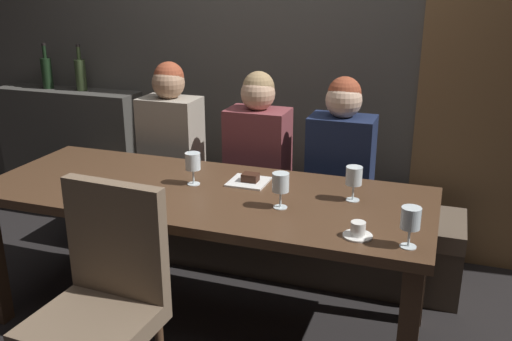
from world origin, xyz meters
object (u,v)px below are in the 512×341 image
(wine_bottle_dark_red, at_px, (47,72))
(espresso_cup, at_px, (358,231))
(banquette_bench, at_px, (252,228))
(chair_near_side, at_px, (103,293))
(wine_glass_near_left, at_px, (193,162))
(diner_far_end, at_px, (341,149))
(dining_table, at_px, (204,207))
(dessert_plate, at_px, (249,180))
(wine_glass_end_right, at_px, (411,219))
(wine_bottle_pale_label, at_px, (81,74))
(diner_redhead, at_px, (171,130))
(diner_bearded, at_px, (258,140))
(wine_glass_near_right, at_px, (354,177))
(fork_on_table, at_px, (277,183))
(wine_glass_center_front, at_px, (281,184))

(wine_bottle_dark_red, bearing_deg, espresso_cup, -27.60)
(banquette_bench, distance_m, chair_near_side, 1.46)
(wine_glass_near_left, bearing_deg, diner_far_end, 44.45)
(wine_glass_near_left, bearing_deg, dining_table, -36.27)
(wine_glass_near_left, bearing_deg, dessert_plate, 23.37)
(wine_glass_end_right, distance_m, espresso_cup, 0.22)
(wine_bottle_pale_label, xyz_separation_m, wine_glass_end_right, (2.42, -1.35, -0.21))
(diner_redhead, distance_m, diner_bearded, 0.57)
(diner_bearded, xyz_separation_m, diner_far_end, (0.50, -0.02, -0.00))
(wine_glass_near_left, bearing_deg, banquette_bench, 82.82)
(wine_glass_near_right, relative_size, espresso_cup, 1.37)
(wine_bottle_pale_label, distance_m, wine_glass_near_right, 2.34)
(diner_far_end, bearing_deg, espresso_cup, -74.93)
(dining_table, xyz_separation_m, diner_redhead, (-0.53, 0.69, 0.17))
(diner_redhead, xyz_separation_m, wine_glass_end_right, (1.53, -0.99, 0.03))
(chair_near_side, bearing_deg, fork_on_table, 65.52)
(wine_bottle_dark_red, height_order, dessert_plate, wine_bottle_dark_red)
(banquette_bench, bearing_deg, diner_bearded, -17.59)
(wine_glass_end_right, xyz_separation_m, wine_glass_near_right, (-0.29, 0.41, 0.00))
(wine_bottle_dark_red, xyz_separation_m, wine_glass_center_front, (2.12, -1.12, -0.22))
(diner_bearded, height_order, wine_glass_center_front, diner_bearded)
(diner_far_end, xyz_separation_m, dessert_plate, (-0.37, -0.50, -0.06))
(diner_bearded, distance_m, wine_bottle_dark_red, 1.80)
(banquette_bench, height_order, espresso_cup, espresso_cup)
(diner_far_end, relative_size, wine_bottle_dark_red, 2.35)
(dining_table, height_order, wine_glass_near_right, wine_glass_near_right)
(dining_table, xyz_separation_m, wine_glass_near_left, (-0.08, 0.06, 0.20))
(espresso_cup, bearing_deg, wine_glass_near_left, 159.31)
(diner_redhead, relative_size, diner_far_end, 1.04)
(chair_near_side, height_order, fork_on_table, chair_near_side)
(wine_bottle_pale_label, bearing_deg, diner_far_end, -10.92)
(diner_far_end, relative_size, wine_glass_near_right, 4.68)
(diner_redhead, relative_size, wine_glass_near_right, 4.85)
(dining_table, xyz_separation_m, banquette_bench, (0.00, 0.70, -0.42))
(diner_redhead, bearing_deg, dessert_plate, -36.34)
(wine_bottle_pale_label, distance_m, fork_on_table, 1.96)
(diner_bearded, distance_m, wine_glass_near_right, 0.88)
(dining_table, xyz_separation_m, chair_near_side, (-0.11, -0.72, -0.09))
(wine_glass_end_right, height_order, fork_on_table, wine_glass_end_right)
(dessert_plate, bearing_deg, fork_on_table, 12.77)
(diner_redhead, relative_size, wine_bottle_pale_label, 2.44)
(diner_bearded, height_order, wine_glass_near_left, diner_bearded)
(wine_glass_center_front, height_order, fork_on_table, wine_glass_center_front)
(fork_on_table, bearing_deg, wine_glass_near_right, -29.14)
(wine_glass_end_right, relative_size, espresso_cup, 1.37)
(wine_glass_center_front, relative_size, espresso_cup, 1.37)
(wine_glass_center_front, bearing_deg, espresso_cup, -26.06)
(wine_glass_center_front, distance_m, wine_glass_end_right, 0.62)
(diner_redhead, bearing_deg, wine_bottle_pale_label, 158.00)
(diner_bearded, xyz_separation_m, fork_on_table, (0.27, -0.49, -0.07))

